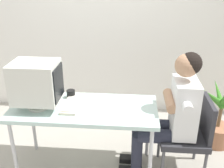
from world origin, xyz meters
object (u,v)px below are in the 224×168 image
at_px(keyboard, 72,103).
at_px(potted_plant, 219,120).
at_px(crt_monitor, 36,82).
at_px(desk, 84,112).
at_px(person_seated, 172,111).
at_px(office_chair, 190,132).
at_px(desk_mug, 71,94).

height_order(keyboard, potted_plant, potted_plant).
bearing_deg(potted_plant, crt_monitor, -162.64).
relative_size(desk, keyboard, 3.24).
xyz_separation_m(desk, crt_monitor, (-0.42, -0.05, 0.31)).
bearing_deg(crt_monitor, potted_plant, 17.36).
height_order(keyboard, person_seated, person_seated).
distance_m(office_chair, person_seated, 0.30).
bearing_deg(desk_mug, desk, -48.63).
xyz_separation_m(desk, person_seated, (0.84, 0.03, 0.03)).
xyz_separation_m(crt_monitor, person_seated, (1.27, 0.08, -0.28)).
xyz_separation_m(office_chair, potted_plant, (0.45, 0.52, -0.16)).
relative_size(person_seated, potted_plant, 1.57).
distance_m(desk, keyboard, 0.15).
bearing_deg(person_seated, desk, -177.97).
height_order(crt_monitor, keyboard, crt_monitor).
xyz_separation_m(keyboard, person_seated, (0.97, -0.01, -0.04)).
xyz_separation_m(crt_monitor, keyboard, (0.30, 0.09, -0.25)).
height_order(desk, office_chair, office_chair).
xyz_separation_m(keyboard, potted_plant, (1.61, 0.51, -0.42)).
bearing_deg(person_seated, keyboard, 179.57).
height_order(person_seated, desk_mug, person_seated).
distance_m(person_seated, potted_plant, 0.91).
distance_m(keyboard, office_chair, 1.19).
bearing_deg(potted_plant, office_chair, -130.97).
height_order(crt_monitor, office_chair, crt_monitor).
bearing_deg(person_seated, potted_plant, 38.98).
distance_m(office_chair, desk_mug, 1.25).
bearing_deg(keyboard, office_chair, -0.36).
relative_size(potted_plant, desk_mug, 8.46).
xyz_separation_m(person_seated, potted_plant, (0.64, 0.52, -0.38)).
bearing_deg(office_chair, keyboard, 179.64).
height_order(crt_monitor, desk_mug, crt_monitor).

